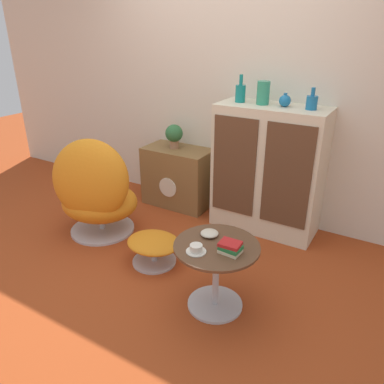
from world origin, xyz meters
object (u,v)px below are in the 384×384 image
(sideboard, at_px, (268,170))
(book_stack, at_px, (230,247))
(tv_console, at_px, (178,177))
(vase_inner_left, at_px, (263,93))
(coffee_table, at_px, (216,268))
(vase_inner_right, at_px, (285,101))
(bowl, at_px, (209,233))
(vase_leftmost, at_px, (240,93))
(potted_plant, at_px, (174,134))
(vase_rightmost, at_px, (312,102))
(teacup, at_px, (196,249))
(egg_chair, at_px, (95,192))
(ottoman, at_px, (154,245))

(sideboard, relative_size, book_stack, 8.15)
(tv_console, bearing_deg, vase_inner_left, -1.03)
(coffee_table, relative_size, vase_inner_right, 5.00)
(book_stack, bearing_deg, bowl, 151.85)
(vase_inner_left, height_order, vase_inner_right, vase_inner_left)
(coffee_table, relative_size, vase_leftmost, 2.39)
(potted_plant, bearing_deg, vase_rightmost, -0.70)
(sideboard, xyz_separation_m, teacup, (0.04, -1.38, -0.08))
(tv_console, height_order, vase_leftmost, vase_leftmost)
(vase_inner_right, bearing_deg, tv_console, 179.16)
(sideboard, distance_m, potted_plant, 1.06)
(potted_plant, relative_size, bowl, 2.03)
(vase_rightmost, bearing_deg, vase_inner_right, 180.00)
(sideboard, xyz_separation_m, tv_console, (-1.00, 0.02, -0.28))
(egg_chair, distance_m, potted_plant, 1.03)
(potted_plant, bearing_deg, tv_console, -0.64)
(vase_rightmost, height_order, bowl, vase_rightmost)
(egg_chair, bearing_deg, book_stack, -13.16)
(sideboard, bearing_deg, vase_leftmost, 179.29)
(vase_inner_left, height_order, bowl, vase_inner_left)
(ottoman, height_order, book_stack, book_stack)
(egg_chair, xyz_separation_m, potted_plant, (0.24, 0.94, 0.35))
(sideboard, height_order, coffee_table, sideboard)
(coffee_table, xyz_separation_m, bowl, (-0.10, 0.08, 0.19))
(tv_console, height_order, potted_plant, potted_plant)
(tv_console, relative_size, potted_plant, 2.87)
(bowl, bearing_deg, coffee_table, -39.63)
(coffee_table, xyz_separation_m, book_stack, (0.11, -0.03, 0.21))
(coffee_table, relative_size, vase_rightmost, 3.24)
(coffee_table, relative_size, teacup, 4.38)
(tv_console, distance_m, egg_chair, 0.99)
(vase_inner_right, bearing_deg, sideboard, -177.64)
(egg_chair, height_order, teacup, egg_chair)
(tv_console, distance_m, ottoman, 1.15)
(sideboard, relative_size, coffee_table, 2.07)
(teacup, bearing_deg, sideboard, 91.77)
(sideboard, relative_size, vase_inner_right, 10.33)
(vase_inner_right, relative_size, book_stack, 0.79)
(vase_inner_left, bearing_deg, bowl, -84.01)
(sideboard, relative_size, tv_console, 1.65)
(potted_plant, bearing_deg, coffee_table, -47.46)
(egg_chair, relative_size, ottoman, 2.12)
(teacup, bearing_deg, vase_rightmost, 78.82)
(egg_chair, height_order, vase_inner_right, vase_inner_right)
(sideboard, bearing_deg, teacup, -88.23)
(coffee_table, bearing_deg, egg_chair, 167.01)
(bowl, bearing_deg, vase_inner_right, 86.39)
(egg_chair, xyz_separation_m, bowl, (1.30, -0.24, 0.08))
(coffee_table, relative_size, potted_plant, 2.29)
(teacup, bearing_deg, coffee_table, 60.87)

